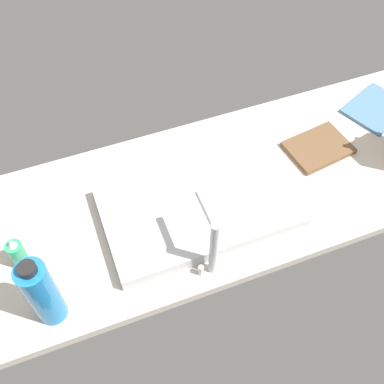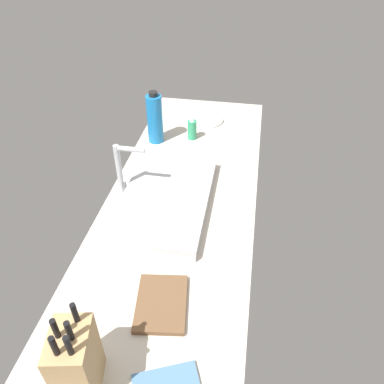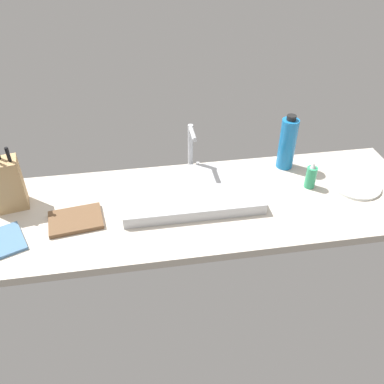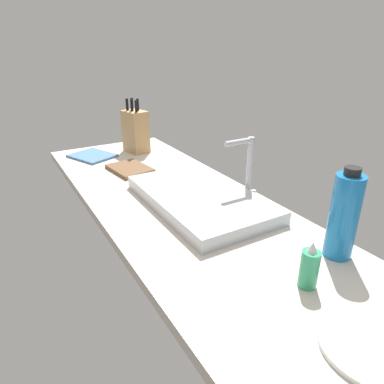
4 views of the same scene
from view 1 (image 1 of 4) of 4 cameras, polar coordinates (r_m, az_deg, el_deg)
name	(u,v)px [view 1 (image 1 of 4)]	position (r cm, az deg, el deg)	size (l,w,h in cm)	color
countertop_slab	(188,203)	(151.08, -0.50, -1.31)	(196.30, 62.01, 3.50)	beige
sink_basin	(198,208)	(144.98, 0.76, -1.91)	(58.10, 34.58, 4.86)	#B7BABF
faucet	(211,241)	(125.39, 2.36, -5.98)	(5.50, 12.78, 23.91)	#B7BABF
cutting_board	(318,148)	(167.67, 15.02, 5.20)	(20.88, 15.48, 1.80)	brown
soap_bottle	(18,254)	(141.89, -20.34, -7.01)	(4.68, 4.68, 12.82)	#2D9966
water_bottle	(42,293)	(126.00, -17.69, -11.52)	(7.85, 7.85, 26.69)	#1970B7
dish_towel	(376,109)	(188.08, 21.37, 9.38)	(21.56, 17.28, 1.20)	teal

